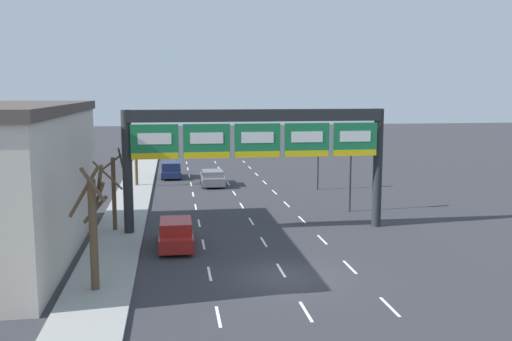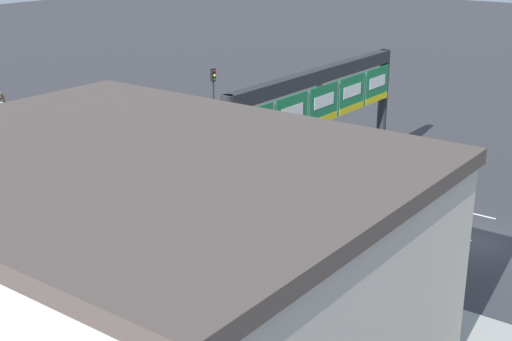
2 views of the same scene
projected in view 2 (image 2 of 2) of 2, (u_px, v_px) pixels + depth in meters
ground_plane at (472, 241)px, 33.45m from camera, size 220.00×220.00×0.00m
sidewalk_left at (395, 309)px, 27.37m from camera, size 2.80×110.00×0.15m
lane_dashes at (244, 182)px, 41.08m from camera, size 6.72×67.00×0.01m
sign_gantry at (319, 102)px, 36.56m from camera, size 15.36×0.70×7.16m
building_near at (137, 265)px, 22.63m from camera, size 13.59×16.98×7.59m
car_red at (315, 229)px, 32.81m from camera, size 1.80×4.60×1.50m
car_grey at (90, 142)px, 46.26m from camera, size 1.95×4.56×1.34m
traffic_light_near_gantry at (319, 100)px, 44.95m from camera, size 0.30×0.35×5.10m
traffic_light_mid_block at (214, 87)px, 49.97m from camera, size 0.30×0.35×4.58m
tree_bare_second at (202, 197)px, 31.68m from camera, size 1.73×1.89×4.86m
tree_bare_third at (416, 248)px, 25.99m from camera, size 1.62×1.63×5.18m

